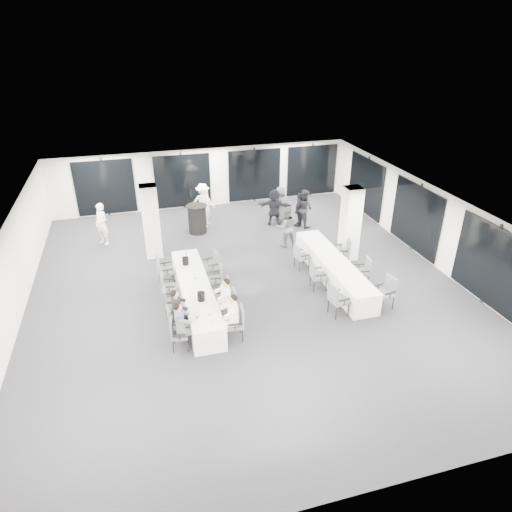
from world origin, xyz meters
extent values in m
cube|color=#25252A|center=(0.00, 0.00, -0.01)|extent=(14.00, 16.00, 0.02)
cube|color=silver|center=(0.00, 0.00, 2.81)|extent=(14.00, 16.00, 0.02)
cube|color=silver|center=(-7.01, 0.00, 1.40)|extent=(0.02, 16.00, 2.80)
cube|color=silver|center=(7.01, 0.00, 1.40)|extent=(0.02, 16.00, 2.80)
cube|color=silver|center=(0.00, 8.01, 1.40)|extent=(14.00, 0.02, 2.80)
cube|color=silver|center=(0.00, -8.01, 1.40)|extent=(14.00, 0.02, 2.80)
cube|color=black|center=(0.00, 7.94, 1.35)|extent=(13.60, 0.06, 2.50)
cube|color=black|center=(6.94, 1.00, 1.35)|extent=(0.06, 14.00, 2.50)
cube|color=white|center=(-2.80, 3.20, 1.40)|extent=(0.60, 0.60, 2.80)
cube|color=white|center=(4.20, 1.00, 1.40)|extent=(0.60, 0.60, 2.80)
cube|color=silver|center=(-1.81, -0.71, 0.38)|extent=(0.90, 5.00, 0.75)
cube|color=silver|center=(3.02, -0.32, 0.38)|extent=(0.90, 5.00, 0.75)
cylinder|color=black|center=(-0.85, 4.93, 0.60)|extent=(0.76, 0.76, 1.20)
cylinder|color=black|center=(-0.85, 4.93, 1.20)|extent=(0.87, 0.87, 0.02)
cube|color=#4B4E52|center=(-2.56, -2.69, 0.43)|extent=(0.51, 0.52, 0.08)
cube|color=#4B4E52|center=(-2.77, -2.66, 0.69)|extent=(0.13, 0.44, 0.44)
cylinder|color=black|center=(-2.72, -2.47, 0.20)|extent=(0.03, 0.03, 0.39)
cylinder|color=black|center=(-2.78, -2.85, 0.20)|extent=(0.03, 0.03, 0.39)
cylinder|color=black|center=(-2.34, -2.54, 0.20)|extent=(0.03, 0.03, 0.39)
cylinder|color=black|center=(-2.40, -2.91, 0.20)|extent=(0.03, 0.03, 0.39)
cube|color=black|center=(-2.52, -2.46, 0.59)|extent=(0.33, 0.09, 0.04)
cube|color=black|center=(-2.60, -2.93, 0.59)|extent=(0.33, 0.09, 0.04)
cube|color=#4B4E52|center=(-2.56, -2.01, 0.42)|extent=(0.46, 0.48, 0.07)
cube|color=#4B4E52|center=(-2.77, -2.02, 0.67)|extent=(0.09, 0.43, 0.43)
cylinder|color=black|center=(-2.76, -1.83, 0.19)|extent=(0.03, 0.03, 0.38)
cylinder|color=black|center=(-2.73, -2.20, 0.19)|extent=(0.03, 0.03, 0.38)
cylinder|color=black|center=(-2.39, -1.81, 0.19)|extent=(0.03, 0.03, 0.38)
cylinder|color=black|center=(-2.36, -2.18, 0.19)|extent=(0.03, 0.03, 0.38)
cube|color=black|center=(-2.58, -1.77, 0.58)|extent=(0.32, 0.06, 0.04)
cube|color=black|center=(-2.54, -2.24, 0.58)|extent=(0.32, 0.06, 0.04)
cube|color=#4B4E52|center=(-2.56, -1.09, 0.46)|extent=(0.51, 0.53, 0.08)
cube|color=#4B4E52|center=(-2.78, -1.07, 0.74)|extent=(0.11, 0.47, 0.47)
cylinder|color=black|center=(-2.74, -0.86, 0.21)|extent=(0.04, 0.04, 0.42)
cylinder|color=black|center=(-2.78, -1.27, 0.21)|extent=(0.04, 0.04, 0.42)
cylinder|color=black|center=(-2.34, -0.90, 0.21)|extent=(0.04, 0.04, 0.42)
cylinder|color=black|center=(-2.38, -1.31, 0.21)|extent=(0.04, 0.04, 0.42)
cube|color=black|center=(-2.54, -0.83, 0.63)|extent=(0.35, 0.07, 0.04)
cube|color=black|center=(-2.58, -1.34, 0.63)|extent=(0.35, 0.07, 0.04)
cube|color=#4B4E52|center=(-2.56, -0.16, 0.45)|extent=(0.52, 0.54, 0.08)
cube|color=#4B4E52|center=(-2.78, -0.13, 0.73)|extent=(0.12, 0.47, 0.46)
cylinder|color=black|center=(-2.73, 0.07, 0.21)|extent=(0.04, 0.04, 0.41)
cylinder|color=black|center=(-2.79, -0.33, 0.21)|extent=(0.04, 0.04, 0.41)
cylinder|color=black|center=(-2.33, 0.02, 0.21)|extent=(0.04, 0.04, 0.41)
cylinder|color=black|center=(-2.39, -0.38, 0.21)|extent=(0.04, 0.04, 0.41)
cube|color=black|center=(-2.53, 0.09, 0.63)|extent=(0.35, 0.09, 0.04)
cube|color=black|center=(-2.59, -0.41, 0.63)|extent=(0.35, 0.09, 0.04)
cube|color=#4B4E52|center=(-2.56, 0.89, 0.49)|extent=(0.54, 0.56, 0.09)
cube|color=#4B4E52|center=(-2.80, 0.87, 0.79)|extent=(0.10, 0.51, 0.50)
cylinder|color=black|center=(-2.80, 1.09, 0.22)|extent=(0.04, 0.04, 0.45)
cylinder|color=black|center=(-2.76, 0.65, 0.22)|extent=(0.04, 0.04, 0.45)
cylinder|color=black|center=(-2.36, 1.12, 0.22)|extent=(0.04, 0.04, 0.45)
cylinder|color=black|center=(-2.33, 0.69, 0.22)|extent=(0.04, 0.04, 0.45)
cube|color=black|center=(-2.58, 1.16, 0.68)|extent=(0.37, 0.07, 0.04)
cube|color=black|center=(-2.54, 0.62, 0.68)|extent=(0.37, 0.07, 0.04)
cube|color=#4B4E52|center=(-1.06, -2.68, 0.48)|extent=(0.53, 0.55, 0.08)
cube|color=#4B4E52|center=(-0.83, -2.70, 0.76)|extent=(0.11, 0.49, 0.49)
cylinder|color=black|center=(-0.87, -2.91, 0.22)|extent=(0.04, 0.04, 0.43)
cylinder|color=black|center=(-0.83, -2.49, 0.22)|extent=(0.04, 0.04, 0.43)
cylinder|color=black|center=(-1.29, -2.87, 0.22)|extent=(0.04, 0.04, 0.43)
cylinder|color=black|center=(-1.25, -2.45, 0.22)|extent=(0.04, 0.04, 0.43)
cube|color=black|center=(-1.08, -2.94, 0.66)|extent=(0.36, 0.07, 0.04)
cube|color=black|center=(-1.04, -2.42, 0.66)|extent=(0.36, 0.07, 0.04)
cube|color=#4B4E52|center=(-1.06, -1.78, 0.48)|extent=(0.54, 0.56, 0.09)
cube|color=#4B4E52|center=(-0.83, -1.81, 0.77)|extent=(0.12, 0.49, 0.49)
cylinder|color=black|center=(-0.87, -2.01, 0.22)|extent=(0.04, 0.04, 0.44)
cylinder|color=black|center=(-0.83, -1.59, 0.22)|extent=(0.04, 0.04, 0.44)
cylinder|color=black|center=(-1.29, -1.97, 0.22)|extent=(0.04, 0.04, 0.44)
cylinder|color=black|center=(-1.25, -1.55, 0.22)|extent=(0.04, 0.04, 0.44)
cube|color=black|center=(-1.09, -2.05, 0.66)|extent=(0.36, 0.08, 0.04)
cube|color=black|center=(-1.03, -1.52, 0.66)|extent=(0.36, 0.08, 0.04)
cube|color=#4B4E52|center=(-1.06, -0.96, 0.47)|extent=(0.54, 0.56, 0.08)
cube|color=#4B4E52|center=(-0.83, -0.99, 0.75)|extent=(0.13, 0.48, 0.48)
cylinder|color=black|center=(-0.88, -1.20, 0.21)|extent=(0.04, 0.04, 0.42)
cylinder|color=black|center=(-0.83, -0.79, 0.21)|extent=(0.04, 0.04, 0.42)
cylinder|color=black|center=(-1.29, -1.14, 0.21)|extent=(0.04, 0.04, 0.42)
cylinder|color=black|center=(-1.24, -0.73, 0.21)|extent=(0.04, 0.04, 0.42)
cube|color=black|center=(-1.09, -1.22, 0.64)|extent=(0.35, 0.09, 0.04)
cube|color=black|center=(-1.03, -0.71, 0.64)|extent=(0.35, 0.09, 0.04)
cube|color=#4B4E52|center=(-1.06, 0.00, 0.44)|extent=(0.50, 0.52, 0.08)
cube|color=#4B4E52|center=(-0.85, -0.03, 0.70)|extent=(0.11, 0.45, 0.45)
cylinder|color=black|center=(-0.89, -0.22, 0.20)|extent=(0.04, 0.04, 0.40)
cylinder|color=black|center=(-0.84, 0.17, 0.20)|extent=(0.04, 0.04, 0.40)
cylinder|color=black|center=(-1.28, -0.17, 0.20)|extent=(0.04, 0.04, 0.40)
cylinder|color=black|center=(-1.23, 0.21, 0.20)|extent=(0.04, 0.04, 0.40)
cube|color=black|center=(-1.09, -0.25, 0.61)|extent=(0.33, 0.08, 0.04)
cube|color=black|center=(-1.03, 0.24, 0.61)|extent=(0.33, 0.08, 0.04)
cube|color=#4B4E52|center=(-1.06, 0.85, 0.48)|extent=(0.56, 0.58, 0.09)
cube|color=#4B4E52|center=(-0.83, 0.89, 0.77)|extent=(0.14, 0.49, 0.49)
cylinder|color=black|center=(-0.82, 0.67, 0.22)|extent=(0.04, 0.04, 0.44)
cylinder|color=black|center=(-0.88, 1.09, 0.22)|extent=(0.04, 0.04, 0.44)
cylinder|color=black|center=(-1.24, 0.61, 0.22)|extent=(0.04, 0.04, 0.44)
cylinder|color=black|center=(-1.30, 1.03, 0.22)|extent=(0.04, 0.04, 0.44)
cube|color=black|center=(-1.02, 0.59, 0.66)|extent=(0.36, 0.10, 0.04)
cube|color=black|center=(-1.10, 1.11, 0.66)|extent=(0.36, 0.10, 0.04)
cube|color=#4B4E52|center=(2.27, -2.37, 0.49)|extent=(0.57, 0.59, 0.09)
cube|color=#4B4E52|center=(2.03, -2.40, 0.79)|extent=(0.14, 0.51, 0.50)
cylinder|color=black|center=(2.02, -2.18, 0.22)|extent=(0.04, 0.04, 0.45)
cylinder|color=black|center=(2.08, -2.61, 0.22)|extent=(0.04, 0.04, 0.45)
cylinder|color=black|center=(2.45, -2.12, 0.22)|extent=(0.04, 0.04, 0.45)
cylinder|color=black|center=(2.52, -2.55, 0.22)|extent=(0.04, 0.04, 0.45)
cube|color=black|center=(2.23, -2.10, 0.68)|extent=(0.37, 0.10, 0.04)
cube|color=black|center=(2.31, -2.64, 0.68)|extent=(0.37, 0.10, 0.04)
cube|color=#4B4E52|center=(2.27, -0.79, 0.47)|extent=(0.53, 0.55, 0.08)
cube|color=#4B4E52|center=(2.04, -0.77, 0.75)|extent=(0.11, 0.48, 0.48)
cylinder|color=black|center=(2.08, -0.56, 0.21)|extent=(0.04, 0.04, 0.43)
cylinder|color=black|center=(2.04, -0.97, 0.21)|extent=(0.04, 0.04, 0.43)
cylinder|color=black|center=(2.50, -0.60, 0.21)|extent=(0.04, 0.04, 0.43)
cylinder|color=black|center=(2.45, -1.02, 0.21)|extent=(0.04, 0.04, 0.43)
cube|color=black|center=(2.30, -0.53, 0.65)|extent=(0.36, 0.08, 0.04)
cube|color=black|center=(2.24, -1.05, 0.65)|extent=(0.36, 0.08, 0.04)
cube|color=#4B4E52|center=(2.27, 0.74, 0.44)|extent=(0.51, 0.52, 0.08)
cube|color=#4B4E52|center=(2.06, 0.71, 0.70)|extent=(0.12, 0.45, 0.45)
cylinder|color=black|center=(2.05, 0.91, 0.20)|extent=(0.04, 0.04, 0.40)
cylinder|color=black|center=(2.10, 0.52, 0.20)|extent=(0.04, 0.04, 0.40)
cylinder|color=black|center=(2.44, 0.96, 0.20)|extent=(0.04, 0.04, 0.40)
cylinder|color=black|center=(2.49, 0.57, 0.20)|extent=(0.04, 0.04, 0.40)
cube|color=black|center=(2.24, 0.98, 0.61)|extent=(0.33, 0.08, 0.04)
cube|color=black|center=(2.30, 0.50, 0.61)|extent=(0.33, 0.08, 0.04)
cube|color=#4B4E52|center=(3.77, -2.39, 0.49)|extent=(0.59, 0.60, 0.09)
cube|color=#4B4E52|center=(4.01, -2.35, 0.79)|extent=(0.15, 0.51, 0.50)
cylinder|color=black|center=(4.02, -2.57, 0.22)|extent=(0.04, 0.04, 0.45)
cylinder|color=black|center=(3.95, -2.14, 0.22)|extent=(0.04, 0.04, 0.45)
cylinder|color=black|center=(3.59, -2.64, 0.22)|extent=(0.04, 0.04, 0.45)
cylinder|color=black|center=(3.52, -2.21, 0.22)|extent=(0.04, 0.04, 0.45)
cube|color=black|center=(3.82, -2.66, 0.68)|extent=(0.37, 0.11, 0.04)
cube|color=black|center=(3.72, -2.12, 0.68)|extent=(0.37, 0.11, 0.04)
cube|color=#4B4E52|center=(3.77, -0.91, 0.46)|extent=(0.54, 0.55, 0.08)
cube|color=#4B4E52|center=(3.99, -0.95, 0.73)|extent=(0.13, 0.47, 0.47)
cylinder|color=black|center=(3.94, -1.14, 0.21)|extent=(0.04, 0.04, 0.42)
cylinder|color=black|center=(4.00, -0.74, 0.21)|extent=(0.04, 0.04, 0.42)
cylinder|color=black|center=(3.54, -1.08, 0.21)|extent=(0.04, 0.04, 0.42)
cylinder|color=black|center=(3.60, -0.68, 0.21)|extent=(0.04, 0.04, 0.42)
cube|color=black|center=(3.73, -1.16, 0.63)|extent=(0.35, 0.09, 0.04)
cube|color=black|center=(3.81, -0.66, 0.63)|extent=(0.35, 0.09, 0.04)
cube|color=#4B4E52|center=(3.77, 0.63, 0.48)|extent=(0.60, 0.62, 0.08)
cube|color=#4B4E52|center=(3.99, 0.57, 0.76)|extent=(0.19, 0.49, 0.49)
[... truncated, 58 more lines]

